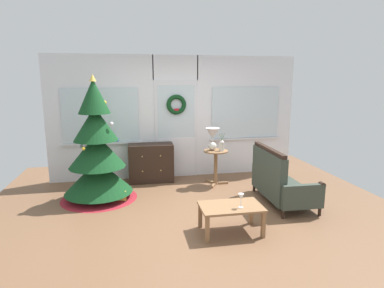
{
  "coord_description": "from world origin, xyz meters",
  "views": [
    {
      "loc": [
        -0.96,
        -4.68,
        2.06
      ],
      "look_at": [
        0.05,
        0.55,
        1.0
      ],
      "focal_mm": 30.39,
      "sensor_mm": 36.0,
      "label": 1
    }
  ],
  "objects": [
    {
      "name": "back_wall_with_door",
      "position": [
        0.0,
        2.08,
        1.28
      ],
      "size": [
        5.2,
        0.19,
        2.55
      ],
      "color": "white",
      "rests_on": "ground"
    },
    {
      "name": "settee_sofa",
      "position": [
        1.47,
        0.18,
        0.38
      ],
      "size": [
        0.75,
        1.37,
        0.96
      ],
      "color": "black",
      "rests_on": "ground"
    },
    {
      "name": "side_table",
      "position": [
        0.68,
        1.34,
        0.49
      ],
      "size": [
        0.5,
        0.48,
        0.69
      ],
      "color": "#8E6642",
      "rests_on": "ground"
    },
    {
      "name": "flower_vase",
      "position": [
        0.78,
        1.28,
        0.81
      ],
      "size": [
        0.11,
        0.1,
        0.35
      ],
      "color": "beige",
      "rests_on": "side_table"
    },
    {
      "name": "coffee_table",
      "position": [
        0.34,
        -0.71,
        0.33
      ],
      "size": [
        0.84,
        0.53,
        0.39
      ],
      "color": "#8E6642",
      "rests_on": "ground"
    },
    {
      "name": "dresser_cabinet",
      "position": [
        -0.56,
        1.79,
        0.39
      ],
      "size": [
        0.91,
        0.46,
        0.78
      ],
      "color": "black",
      "rests_on": "ground"
    },
    {
      "name": "christmas_tree",
      "position": [
        -1.53,
        0.97,
        0.77
      ],
      "size": [
        1.31,
        1.31,
        2.15
      ],
      "color": "#4C331E",
      "rests_on": "ground"
    },
    {
      "name": "gift_box",
      "position": [
        -1.16,
        0.79,
        0.09
      ],
      "size": [
        0.19,
        0.17,
        0.19
      ],
      "primitive_type": "cube",
      "color": "#D8C64C",
      "rests_on": "ground"
    },
    {
      "name": "wine_glass",
      "position": [
        0.45,
        -0.81,
        0.53
      ],
      "size": [
        0.08,
        0.08,
        0.2
      ],
      "color": "silver",
      "rests_on": "coffee_table"
    },
    {
      "name": "ground_plane",
      "position": [
        0.0,
        0.0,
        0.0
      ],
      "size": [
        6.76,
        6.76,
        0.0
      ],
      "primitive_type": "plane",
      "color": "brown"
    },
    {
      "name": "table_lamp",
      "position": [
        0.62,
        1.38,
        0.98
      ],
      "size": [
        0.28,
        0.28,
        0.44
      ],
      "color": "silver",
      "rests_on": "side_table"
    }
  ]
}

